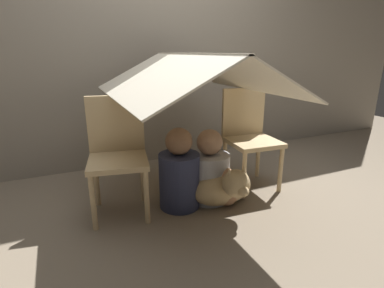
{
  "coord_description": "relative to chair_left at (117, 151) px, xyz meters",
  "views": [
    {
      "loc": [
        -0.88,
        -1.75,
        1.13
      ],
      "look_at": [
        0.0,
        0.23,
        0.46
      ],
      "focal_mm": 28.0,
      "sensor_mm": 36.0,
      "label": 1
    }
  ],
  "objects": [
    {
      "name": "ground_plane",
      "position": [
        0.55,
        -0.3,
        -0.46
      ],
      "size": [
        8.8,
        8.8,
        0.0
      ],
      "primitive_type": "plane",
      "color": "gray"
    },
    {
      "name": "wall_back",
      "position": [
        0.55,
        0.94,
        0.79
      ],
      "size": [
        7.0,
        0.05,
        2.5
      ],
      "color": "gray",
      "rests_on": "ground_plane"
    },
    {
      "name": "person_second",
      "position": [
        0.67,
        -0.13,
        -0.22
      ],
      "size": [
        0.32,
        0.32,
        0.57
      ],
      "color": "#B2B2B7",
      "rests_on": "ground_plane"
    },
    {
      "name": "dog",
      "position": [
        0.72,
        -0.29,
        -0.3
      ],
      "size": [
        0.49,
        0.44,
        0.37
      ],
      "color": "tan",
      "rests_on": "ground_plane"
    },
    {
      "name": "sheet_canopy",
      "position": [
        0.55,
        -0.07,
        0.52
      ],
      "size": [
        1.13,
        1.42,
        0.29
      ],
      "color": "silver"
    },
    {
      "name": "person_front",
      "position": [
        0.41,
        -0.14,
        -0.2
      ],
      "size": [
        0.3,
        0.3,
        0.61
      ],
      "color": "#2D3351",
      "rests_on": "ground_plane"
    },
    {
      "name": "chair_left",
      "position": [
        0.0,
        0.0,
        0.0
      ],
      "size": [
        0.47,
        0.47,
        0.83
      ],
      "rotation": [
        0.0,
        0.0,
        -0.19
      ],
      "color": "#D1B27F",
      "rests_on": "ground_plane"
    },
    {
      "name": "chair_right",
      "position": [
        1.11,
        0.0,
        0.0
      ],
      "size": [
        0.43,
        0.43,
        0.83
      ],
      "rotation": [
        0.0,
        0.0,
        -0.07
      ],
      "color": "#D1B27F",
      "rests_on": "ground_plane"
    },
    {
      "name": "plush_toy",
      "position": [
        0.74,
        -0.27,
        -0.34
      ],
      "size": [
        0.19,
        0.19,
        0.3
      ],
      "color": "tan",
      "rests_on": "ground_plane"
    },
    {
      "name": "floor_cushion",
      "position": [
        0.59,
        0.13,
        -0.41
      ],
      "size": [
        0.37,
        0.3,
        0.1
      ],
      "color": "#E5CC66",
      "rests_on": "ground_plane"
    }
  ]
}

